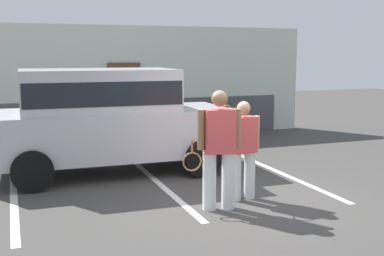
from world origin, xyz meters
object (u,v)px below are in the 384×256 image
at_px(parked_suv, 106,115).
at_px(potted_plant_by_porch, 237,121).
at_px(tennis_player_man, 219,149).
at_px(tennis_player_woman, 243,148).

xyz_separation_m(parked_suv, potted_plant_by_porch, (4.10, 2.61, -0.64)).
bearing_deg(parked_suv, tennis_player_man, -67.32).
height_order(parked_suv, tennis_player_woman, parked_suv).
height_order(tennis_player_woman, potted_plant_by_porch, tennis_player_woman).
bearing_deg(tennis_player_man, tennis_player_woman, -141.98).
distance_m(tennis_player_man, tennis_player_woman, 0.66).
bearing_deg(tennis_player_woman, parked_suv, -60.88).
bearing_deg(tennis_player_woman, tennis_player_man, 25.97).
xyz_separation_m(tennis_player_man, potted_plant_by_porch, (2.96, 5.51, -0.43)).
distance_m(parked_suv, tennis_player_man, 3.12).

